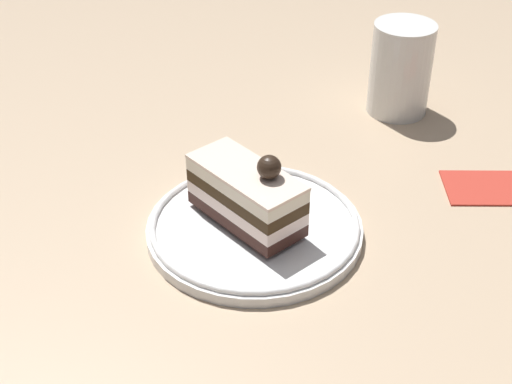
% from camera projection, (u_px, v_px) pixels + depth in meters
% --- Properties ---
extents(ground_plane, '(2.40, 2.40, 0.00)m').
position_uv_depth(ground_plane, '(280.00, 242.00, 0.68)').
color(ground_plane, tan).
extents(dessert_plate, '(0.20, 0.20, 0.02)m').
position_uv_depth(dessert_plate, '(256.00, 225.00, 0.68)').
color(dessert_plate, white).
rests_on(dessert_plate, ground_plane).
extents(cake_slice, '(0.09, 0.12, 0.07)m').
position_uv_depth(cake_slice, '(249.00, 192.00, 0.67)').
color(cake_slice, '#361A13').
rests_on(cake_slice, dessert_plate).
extents(fork, '(0.07, 0.10, 0.00)m').
position_uv_depth(fork, '(248.00, 168.00, 0.74)').
color(fork, silver).
rests_on(fork, dessert_plate).
extents(drink_glass_near, '(0.07, 0.07, 0.11)m').
position_uv_depth(drink_glass_near, '(400.00, 71.00, 0.85)').
color(drink_glass_near, white).
rests_on(drink_glass_near, ground_plane).
extents(folded_napkin, '(0.11, 0.13, 0.00)m').
position_uv_depth(folded_napkin, '(500.00, 187.00, 0.74)').
color(folded_napkin, '#B73528').
rests_on(folded_napkin, ground_plane).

